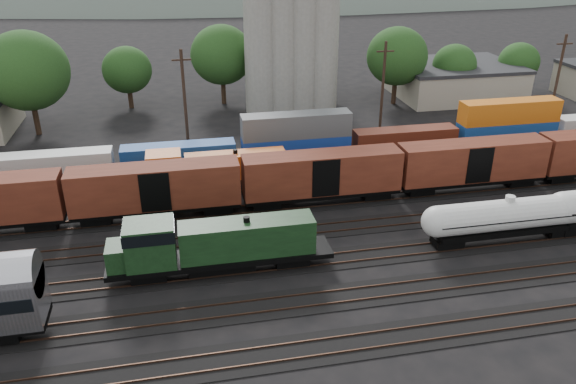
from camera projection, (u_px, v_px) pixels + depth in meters
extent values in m
plane|color=black|center=(335.00, 228.00, 49.84)|extent=(600.00, 600.00, 0.00)
cube|color=black|center=(398.00, 337.00, 36.54)|extent=(180.00, 3.20, 0.08)
cube|color=#382319|center=(402.00, 344.00, 35.87)|extent=(180.00, 0.08, 0.16)
cube|color=#382319|center=(394.00, 329.00, 37.14)|extent=(180.00, 0.08, 0.16)
cube|color=black|center=(373.00, 293.00, 40.97)|extent=(180.00, 3.20, 0.08)
cube|color=#382319|center=(376.00, 298.00, 40.30)|extent=(180.00, 0.08, 0.16)
cube|color=#382319|center=(369.00, 286.00, 41.57)|extent=(180.00, 0.08, 0.16)
cube|color=black|center=(352.00, 257.00, 45.40)|extent=(180.00, 3.20, 0.08)
cube|color=#382319|center=(355.00, 261.00, 44.73)|extent=(180.00, 0.08, 0.16)
cube|color=#382319|center=(350.00, 252.00, 46.00)|extent=(180.00, 0.08, 0.16)
cube|color=black|center=(335.00, 228.00, 49.82)|extent=(180.00, 3.20, 0.08)
cube|color=#382319|center=(338.00, 231.00, 49.15)|extent=(180.00, 0.08, 0.16)
cube|color=#382319|center=(333.00, 223.00, 50.42)|extent=(180.00, 0.08, 0.16)
cube|color=black|center=(321.00, 203.00, 54.25)|extent=(180.00, 3.20, 0.08)
cube|color=#382319|center=(323.00, 206.00, 53.58)|extent=(180.00, 0.08, 0.16)
cube|color=#382319|center=(319.00, 199.00, 54.85)|extent=(180.00, 0.08, 0.16)
cube|color=black|center=(309.00, 182.00, 58.68)|extent=(180.00, 3.20, 0.08)
cube|color=#382319|center=(311.00, 184.00, 58.01)|extent=(180.00, 0.08, 0.16)
cube|color=#382319|center=(308.00, 179.00, 59.28)|extent=(180.00, 0.08, 0.16)
cube|color=black|center=(299.00, 164.00, 63.11)|extent=(180.00, 3.20, 0.08)
cube|color=#382319|center=(300.00, 166.00, 62.44)|extent=(180.00, 0.08, 0.16)
cube|color=#382319|center=(298.00, 161.00, 63.71)|extent=(180.00, 0.08, 0.16)
cube|color=black|center=(221.00, 258.00, 42.97)|extent=(17.10, 2.92, 0.40)
cube|color=black|center=(222.00, 263.00, 43.17)|extent=(5.03, 2.21, 0.80)
cube|color=black|center=(247.00, 237.00, 42.67)|extent=(10.26, 2.41, 2.72)
cube|color=black|center=(150.00, 243.00, 41.26)|extent=(3.62, 2.92, 3.32)
cube|color=black|center=(149.00, 231.00, 40.81)|extent=(3.72, 3.02, 0.91)
cube|color=black|center=(118.00, 256.00, 41.15)|extent=(1.61, 2.41, 1.81)
cylinder|color=black|center=(247.00, 220.00, 42.02)|extent=(0.50, 0.50, 0.50)
cube|color=black|center=(149.00, 273.00, 42.27)|extent=(2.61, 2.01, 0.70)
cube|color=black|center=(291.00, 257.00, 44.23)|extent=(2.61, 2.01, 0.70)
cylinder|color=silver|center=(507.00, 214.00, 46.70)|extent=(12.57, 2.59, 2.59)
sphere|color=silver|center=(437.00, 222.00, 45.57)|extent=(2.59, 2.59, 2.59)
sphere|color=silver|center=(574.00, 208.00, 47.82)|extent=(2.59, 2.59, 2.59)
cylinder|color=silver|center=(510.00, 199.00, 46.07)|extent=(0.80, 0.80, 0.45)
cube|color=black|center=(507.00, 214.00, 46.70)|extent=(12.86, 2.71, 0.07)
cube|color=black|center=(504.00, 229.00, 47.31)|extent=(12.15, 1.96, 0.45)
cube|color=black|center=(447.00, 241.00, 46.62)|extent=(2.32, 1.79, 0.63)
cube|color=black|center=(558.00, 229.00, 48.46)|extent=(2.32, 1.79, 0.63)
sphere|color=silver|center=(563.00, 207.00, 47.57)|extent=(2.73, 2.73, 2.73)
cube|color=black|center=(571.00, 227.00, 48.68)|extent=(2.45, 1.88, 0.66)
cube|color=black|center=(217.00, 179.00, 56.46)|extent=(16.68, 2.69, 0.37)
cube|color=black|center=(217.00, 183.00, 56.64)|extent=(4.63, 2.04, 0.74)
cube|color=#BE4E10|center=(236.00, 165.00, 56.20)|extent=(10.01, 2.22, 2.50)
cube|color=#BE4E10|center=(164.00, 168.00, 54.83)|extent=(3.34, 2.69, 3.06)
cube|color=black|center=(163.00, 158.00, 54.41)|extent=(3.43, 2.78, 0.83)
cube|color=#BE4E10|center=(141.00, 176.00, 54.71)|extent=(1.48, 2.22, 1.67)
cylinder|color=black|center=(235.00, 152.00, 55.60)|extent=(0.46, 0.46, 0.46)
cube|color=black|center=(163.00, 189.00, 55.76)|extent=(2.41, 1.85, 0.65)
cube|color=black|center=(269.00, 181.00, 57.67)|extent=(2.41, 1.85, 0.65)
cube|color=black|center=(158.00, 207.00, 51.00)|extent=(15.00, 2.60, 0.40)
cube|color=#572215|center=(155.00, 186.00, 50.10)|extent=(15.00, 2.90, 3.80)
cube|color=black|center=(322.00, 192.00, 53.75)|extent=(15.00, 2.60, 0.40)
cube|color=#572215|center=(322.00, 172.00, 52.85)|extent=(15.00, 2.90, 3.80)
cube|color=black|center=(470.00, 179.00, 56.51)|extent=(15.00, 2.60, 0.40)
cube|color=#572215|center=(472.00, 160.00, 55.61)|extent=(15.00, 2.90, 3.80)
cube|color=black|center=(299.00, 161.00, 62.91)|extent=(160.00, 2.60, 0.60)
cube|color=silver|center=(53.00, 165.00, 57.59)|extent=(12.00, 2.40, 2.60)
cube|color=navy|center=(179.00, 156.00, 59.88)|extent=(12.00, 2.40, 2.60)
cube|color=#163798|center=(296.00, 147.00, 62.16)|extent=(12.00, 2.40, 2.60)
cube|color=#4E5153|center=(296.00, 125.00, 61.05)|extent=(12.00, 2.40, 2.60)
cube|color=#572214|center=(405.00, 140.00, 64.45)|extent=(12.00, 2.40, 2.60)
cube|color=#154492|center=(506.00, 132.00, 66.74)|extent=(12.00, 2.40, 2.60)
cube|color=#CB6514|center=(510.00, 111.00, 65.62)|extent=(12.00, 2.40, 2.60)
cylinder|color=gray|center=(260.00, 48.00, 77.69)|extent=(4.40, 4.40, 18.00)
cylinder|color=gray|center=(281.00, 47.00, 78.23)|extent=(4.40, 4.40, 18.00)
cylinder|color=gray|center=(302.00, 47.00, 78.76)|extent=(4.40, 4.40, 18.00)
cylinder|color=gray|center=(323.00, 46.00, 79.30)|extent=(4.40, 4.40, 18.00)
cube|color=#9E937F|center=(454.00, 81.00, 87.87)|extent=(18.00, 14.00, 4.60)
cube|color=#232326|center=(456.00, 65.00, 86.78)|extent=(18.36, 14.28, 0.50)
cylinder|color=black|center=(37.00, 120.00, 71.58)|extent=(0.70, 0.70, 3.78)
ellipsoid|color=#22471A|center=(27.00, 71.00, 68.86)|extent=(10.26, 10.26, 9.72)
cylinder|color=black|center=(131.00, 99.00, 82.40)|extent=(0.70, 0.70, 2.59)
ellipsoid|color=#22471A|center=(127.00, 70.00, 80.54)|extent=(7.02, 7.02, 6.65)
cylinder|color=black|center=(224.00, 92.00, 84.32)|extent=(0.70, 0.70, 3.35)
ellipsoid|color=#22471A|center=(222.00, 55.00, 81.91)|extent=(9.10, 9.10, 8.62)
cylinder|color=black|center=(307.00, 88.00, 87.88)|extent=(0.70, 0.70, 2.62)
ellipsoid|color=#22471A|center=(307.00, 60.00, 85.99)|extent=(7.11, 7.11, 6.74)
cylinder|color=black|center=(394.00, 93.00, 84.21)|extent=(0.70, 0.70, 3.27)
ellipsoid|color=#22471A|center=(397.00, 56.00, 81.86)|extent=(8.88, 8.88, 8.41)
cylinder|color=black|center=(451.00, 91.00, 86.74)|extent=(0.70, 0.70, 2.42)
ellipsoid|color=#22471A|center=(454.00, 65.00, 85.00)|extent=(6.56, 6.56, 6.22)
cylinder|color=black|center=(514.00, 86.00, 89.50)|extent=(0.70, 0.70, 2.32)
ellipsoid|color=#22471A|center=(519.00, 62.00, 87.83)|extent=(6.30, 6.30, 5.97)
cylinder|color=black|center=(185.00, 102.00, 64.61)|extent=(0.36, 0.36, 12.00)
cube|color=black|center=(181.00, 60.00, 62.55)|extent=(2.20, 0.18, 0.18)
cylinder|color=black|center=(383.00, 91.00, 68.90)|extent=(0.36, 0.36, 12.00)
cube|color=black|center=(385.00, 51.00, 66.84)|extent=(2.20, 0.18, 0.18)
cylinder|color=black|center=(557.00, 81.00, 73.19)|extent=(0.36, 0.36, 12.00)
cube|color=black|center=(565.00, 44.00, 71.13)|extent=(2.20, 0.18, 0.18)
ellipsoid|color=#59665B|center=(273.00, 25.00, 297.02)|extent=(520.00, 286.00, 130.00)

